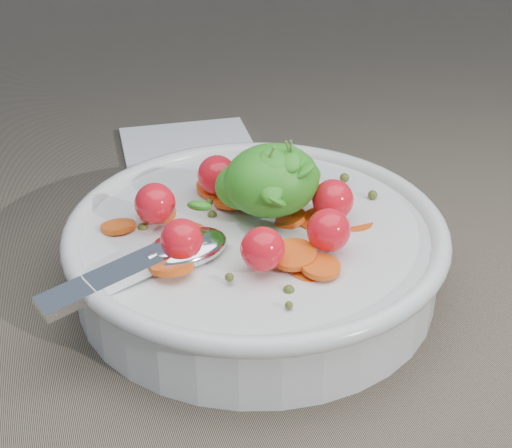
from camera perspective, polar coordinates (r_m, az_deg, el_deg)
name	(u,v)px	position (r m, az deg, el deg)	size (l,w,h in m)	color
ground	(249,283)	(0.63, -0.51, -4.28)	(6.00, 6.00, 0.00)	#786955
bowl	(256,250)	(0.60, -0.02, -1.87)	(0.31, 0.29, 0.12)	silver
napkin	(189,147)	(0.84, -4.92, 5.62)	(0.14, 0.12, 0.01)	white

